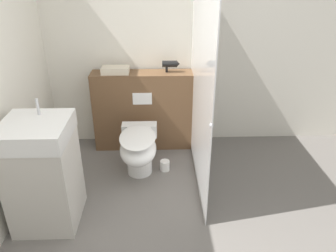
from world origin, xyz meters
TOP-DOWN VIEW (x-y plane):
  - wall_back at (0.00, 2.25)m, footprint 8.00×0.06m
  - partition_panel at (-0.21, 2.05)m, footprint 1.19×0.29m
  - shower_glass at (0.38, 1.40)m, footprint 0.04×1.63m
  - toilet at (-0.25, 1.39)m, footprint 0.39×0.69m
  - sink_vanity at (-1.01, 0.73)m, footprint 0.53×0.56m
  - hair_drier at (0.11, 2.06)m, footprint 0.20×0.07m
  - folded_towel at (-0.51, 2.03)m, footprint 0.31×0.17m
  - spare_toilet_roll at (0.03, 1.47)m, footprint 0.11×0.11m

SIDE VIEW (x-z plane):
  - spare_toilet_roll at x=0.03m, z-range 0.00..0.12m
  - toilet at x=-0.25m, z-range 0.07..0.57m
  - partition_panel at x=-0.21m, z-range 0.00..0.95m
  - sink_vanity at x=-1.01m, z-range -0.07..1.04m
  - folded_towel at x=-0.51m, z-range 0.95..1.03m
  - shower_glass at x=0.38m, z-range 0.00..2.04m
  - hair_drier at x=0.11m, z-range 0.98..1.12m
  - wall_back at x=0.00m, z-range 0.00..2.50m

